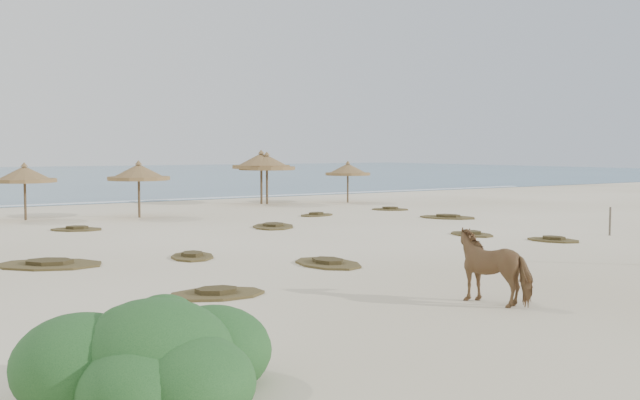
{
  "coord_description": "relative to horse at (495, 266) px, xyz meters",
  "views": [
    {
      "loc": [
        -11.77,
        -16.16,
        3.08
      ],
      "look_at": [
        1.81,
        5.0,
        1.32
      ],
      "focal_mm": 40.0,
      "sensor_mm": 36.0,
      "label": 1
    }
  ],
  "objects": [
    {
      "name": "ground",
      "position": [
        1.09,
        6.08,
        -0.74
      ],
      "size": [
        160.0,
        160.0,
        0.0
      ],
      "primitive_type": "plane",
      "color": "#F9EDCD",
      "rests_on": "ground"
    },
    {
      "name": "bush",
      "position": [
        -7.75,
        -1.77,
        -0.25
      ],
      "size": [
        3.29,
        2.9,
        1.47
      ],
      "rotation": [
        0.0,
        0.0,
        0.25
      ],
      "color": "#2E6129",
      "rests_on": "ground"
    },
    {
      "name": "scrub_3",
      "position": [
        3.09,
        14.83,
        -0.68
      ],
      "size": [
        2.68,
        3.03,
        0.16
      ],
      "rotation": [
        0.0,
        0.0,
        1.06
      ],
      "color": "brown",
      "rests_on": "ground"
    },
    {
      "name": "palapa_3",
      "position": [
        -0.09,
        21.78,
        1.31
      ],
      "size": [
        3.47,
        3.47,
        2.63
      ],
      "rotation": [
        0.0,
        0.0,
        0.28
      ],
      "color": "brown",
      "rests_on": "ground"
    },
    {
      "name": "foam_line",
      "position": [
        1.09,
        32.08,
        -0.73
      ],
      "size": [
        70.0,
        0.6,
        0.01
      ],
      "primitive_type": "cube",
      "color": "white",
      "rests_on": "ground"
    },
    {
      "name": "fence_post_far",
      "position": [
        12.0,
        5.81,
        -0.22
      ],
      "size": [
        0.08,
        0.08,
        1.03
      ],
      "primitive_type": "cylinder",
      "rotation": [
        0.0,
        0.0,
        0.14
      ],
      "color": "#63594A",
      "rests_on": "ground"
    },
    {
      "name": "scrub_2",
      "position": [
        -2.81,
        8.96,
        -0.68
      ],
      "size": [
        1.75,
        2.16,
        0.16
      ],
      "rotation": [
        0.0,
        0.0,
        1.24
      ],
      "color": "brown",
      "rests_on": "ground"
    },
    {
      "name": "scrub_12",
      "position": [
        8.99,
        5.86,
        -0.68
      ],
      "size": [
        1.7,
        2.07,
        0.16
      ],
      "rotation": [
        0.0,
        0.0,
        1.93
      ],
      "color": "brown",
      "rests_on": "ground"
    },
    {
      "name": "palapa_6",
      "position": [
        13.31,
        24.26,
        1.19
      ],
      "size": [
        2.65,
        2.65,
        2.48
      ],
      "rotation": [
        0.0,
        0.0,
        -0.0
      ],
      "color": "brown",
      "rests_on": "ground"
    },
    {
      "name": "scrub_4",
      "position": [
        7.84,
        8.57,
        -0.68
      ],
      "size": [
        1.36,
        1.97,
        0.16
      ],
      "rotation": [
        0.0,
        0.0,
        1.49
      ],
      "color": "brown",
      "rests_on": "ground"
    },
    {
      "name": "horse",
      "position": [
        0.0,
        0.0,
        0.0
      ],
      "size": [
        1.31,
        1.9,
        1.47
      ],
      "primitive_type": "imported",
      "rotation": [
        0.0,
        0.0,
        3.47
      ],
      "color": "brown",
      "rests_on": "ground"
    },
    {
      "name": "scrub_7",
      "position": [
        7.25,
        18.15,
        -0.68
      ],
      "size": [
        2.03,
        1.55,
        0.16
      ],
      "rotation": [
        0.0,
        0.0,
        0.22
      ],
      "color": "brown",
      "rests_on": "ground"
    },
    {
      "name": "scrub_5",
      "position": [
        11.66,
        13.94,
        -0.68
      ],
      "size": [
        2.79,
        3.08,
        0.16
      ],
      "rotation": [
        0.0,
        0.0,
        2.13
      ],
      "color": "brown",
      "rests_on": "ground"
    },
    {
      "name": "scrub_1",
      "position": [
        -6.59,
        9.7,
        -0.68
      ],
      "size": [
        3.44,
        3.2,
        0.16
      ],
      "rotation": [
        0.0,
        0.0,
        2.53
      ],
      "color": "brown",
      "rests_on": "ground"
    },
    {
      "name": "scrub_10",
      "position": [
        12.18,
        18.82,
        -0.68
      ],
      "size": [
        2.22,
        2.2,
        0.16
      ],
      "rotation": [
        0.0,
        0.0,
        2.38
      ],
      "color": "brown",
      "rests_on": "ground"
    },
    {
      "name": "scrub_13",
      "position": [
        -3.83,
        18.0,
        -0.68
      ],
      "size": [
        2.38,
        2.18,
        0.16
      ],
      "rotation": [
        0.0,
        0.0,
        2.56
      ],
      "color": "brown",
      "rests_on": "ground"
    },
    {
      "name": "palapa_4",
      "position": [
        8.57,
        26.14,
        1.69
      ],
      "size": [
        4.29,
        4.29,
        3.12
      ],
      "rotation": [
        0.0,
        0.0,
        0.35
      ],
      "color": "brown",
      "rests_on": "ground"
    },
    {
      "name": "palapa_2",
      "position": [
        -4.72,
        23.26,
        1.25
      ],
      "size": [
        3.38,
        3.38,
        2.56
      ],
      "rotation": [
        0.0,
        0.0,
        0.28
      ],
      "color": "brown",
      "rests_on": "ground"
    },
    {
      "name": "palapa_5",
      "position": [
        8.73,
        25.78,
        1.6
      ],
      "size": [
        3.49,
        3.49,
        3.01
      ],
      "rotation": [
        0.0,
        0.0,
        0.09
      ],
      "color": "brown",
      "rests_on": "ground"
    },
    {
      "name": "scrub_11",
      "position": [
        -4.46,
        3.68,
        -0.68
      ],
      "size": [
        2.34,
        1.8,
        0.16
      ],
      "rotation": [
        0.0,
        0.0,
        2.9
      ],
      "color": "brown",
      "rests_on": "ground"
    },
    {
      "name": "scrub_9",
      "position": [
        -0.22,
        5.82,
        -0.68
      ],
      "size": [
        1.57,
        2.35,
        0.16
      ],
      "rotation": [
        0.0,
        0.0,
        1.6
      ],
      "color": "brown",
      "rests_on": "ground"
    }
  ]
}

